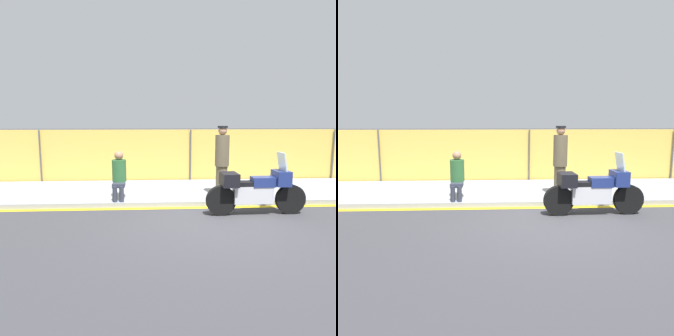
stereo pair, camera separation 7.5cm
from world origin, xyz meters
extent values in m
plane|color=#38383D|center=(0.00, 0.00, 0.00)|extent=(120.00, 120.00, 0.00)
cube|color=#8E93A3|center=(0.00, 2.73, 0.06)|extent=(36.59, 2.94, 0.13)
cube|color=gold|center=(0.00, 1.17, 0.00)|extent=(36.59, 0.18, 0.01)
cube|color=gold|center=(0.00, 4.28, 0.91)|extent=(34.76, 0.08, 1.81)
cylinder|color=#4C4C51|center=(-4.92, 4.18, 0.91)|extent=(0.05, 0.05, 1.81)
cylinder|color=#4C4C51|center=(0.00, 4.18, 0.91)|extent=(0.05, 0.05, 1.81)
cylinder|color=#4C4C51|center=(4.92, 4.18, 0.91)|extent=(0.05, 0.05, 1.81)
cylinder|color=black|center=(1.87, 0.56, 0.34)|extent=(0.69, 0.15, 0.68)
cylinder|color=black|center=(0.24, 0.53, 0.34)|extent=(0.69, 0.15, 0.68)
cube|color=silver|center=(0.97, 0.54, 0.47)|extent=(0.90, 0.30, 0.40)
cube|color=navy|center=(1.20, 0.55, 0.76)|extent=(0.53, 0.32, 0.22)
cube|color=black|center=(0.87, 0.54, 0.72)|extent=(0.61, 0.29, 0.10)
cube|color=navy|center=(1.62, 0.55, 0.84)|extent=(0.33, 0.48, 0.34)
cube|color=silver|center=(1.62, 0.55, 1.22)|extent=(0.11, 0.42, 0.42)
cube|color=black|center=(0.42, 0.53, 0.82)|extent=(0.37, 0.51, 0.30)
cylinder|color=brown|center=(0.54, 1.85, 0.53)|extent=(0.30, 0.30, 0.81)
cylinder|color=brown|center=(0.54, 1.85, 1.35)|extent=(0.37, 0.37, 0.81)
sphere|color=#A37556|center=(0.54, 1.85, 1.87)|extent=(0.23, 0.23, 0.23)
cylinder|color=black|center=(0.54, 1.85, 1.97)|extent=(0.26, 0.26, 0.05)
cylinder|color=#2D3342|center=(-2.24, 1.36, 0.32)|extent=(0.12, 0.12, 0.40)
cylinder|color=#2D3342|center=(-2.08, 1.36, 0.32)|extent=(0.12, 0.12, 0.40)
cube|color=#2D3342|center=(-2.16, 1.56, 0.52)|extent=(0.31, 0.40, 0.10)
cylinder|color=#2D6033|center=(-2.16, 1.76, 0.85)|extent=(0.36, 0.36, 0.56)
sphere|color=#A37556|center=(-2.16, 1.76, 1.25)|extent=(0.23, 0.23, 0.23)
camera|label=1|loc=(-1.38, -6.62, 2.21)|focal=35.00mm
camera|label=2|loc=(-1.31, -6.62, 2.21)|focal=35.00mm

